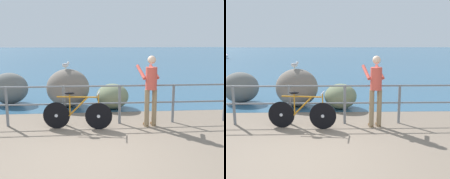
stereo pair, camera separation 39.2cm
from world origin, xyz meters
The scene contains 9 objects.
ground_plane centered at (0.00, 20.00, -0.05)m, with size 120.00×120.00×0.10m, color #756656.
sea_surface centered at (0.00, 48.21, 0.00)m, with size 120.00×90.00×0.01m, color #2D5675.
promenade_railing centered at (0.00, 2.07, 0.64)m, with size 10.01×0.07×1.02m.
bicycle centered at (-0.36, 1.72, 0.39)m, with size 1.69×0.48×0.92m.
person_at_railing centered at (1.45, 1.79, 0.99)m, with size 0.53×0.67×1.78m.
breakwater_boulder_main centered at (-0.76, 4.04, 0.62)m, with size 1.39×1.13×1.24m.
breakwater_boulder_left centered at (-2.80, 4.62, 0.53)m, with size 1.26×0.99×1.07m.
breakwater_boulder_right centered at (0.67, 3.68, 0.40)m, with size 1.03×1.07×0.79m.
seagull centered at (-0.82, 4.04, 1.38)m, with size 0.28×0.30×0.23m.
Camera 2 is at (0.34, -4.60, 2.12)m, focal length 42.55 mm.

